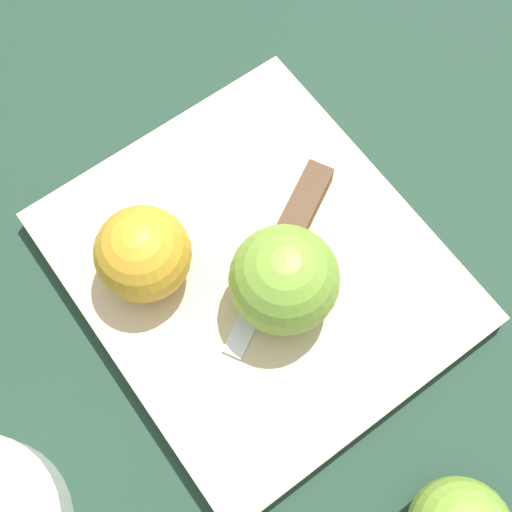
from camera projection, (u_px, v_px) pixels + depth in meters
name	position (u px, v px, depth m)	size (l,w,h in m)	color
ground_plane	(256.00, 274.00, 0.62)	(4.00, 4.00, 0.00)	#1E3828
cutting_board	(256.00, 269.00, 0.61)	(0.36, 0.33, 0.02)	#D1B789
apple_half_left	(143.00, 254.00, 0.56)	(0.08, 0.08, 0.08)	gold
apple_half_right	(284.00, 280.00, 0.55)	(0.09, 0.09, 0.09)	olive
knife	(298.00, 217.00, 0.60)	(0.08, 0.18, 0.02)	silver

